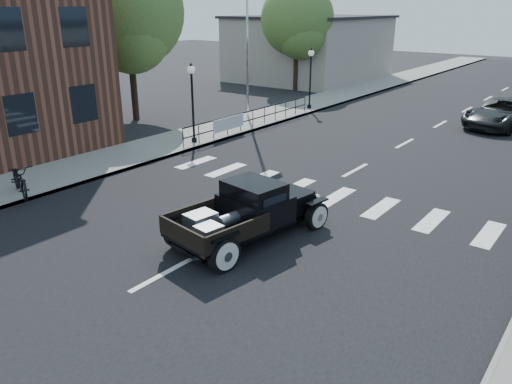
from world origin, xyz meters
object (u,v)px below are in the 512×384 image
Objects in this scene: flagpole at (247,5)px; hotrod_pickup at (248,211)px; motorcycle at (20,179)px; second_car at (504,114)px.

flagpole is 16.39m from hotrod_pickup.
motorcycle is at bearing -82.82° from flagpole.
hotrod_pickup reaches higher than second_car.
hotrod_pickup is at bearing -51.84° from flagpole.
second_car is 2.58× the size of motorcycle.
flagpole is at bearing -137.89° from second_car.
motorcycle is at bearing -101.79° from second_car.
hotrod_pickup is (9.61, -12.23, -5.19)m from flagpole.
second_car reaches higher than motorcycle.
second_car is at bearing 27.64° from flagpole.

